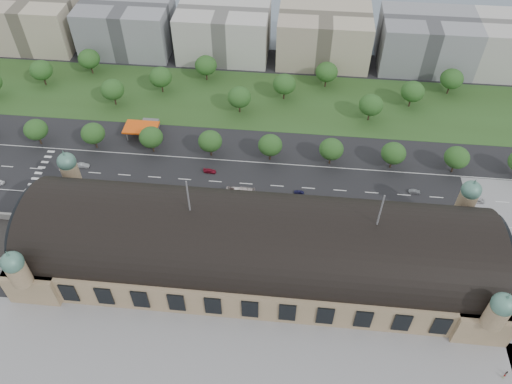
# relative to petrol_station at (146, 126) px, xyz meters

# --- Properties ---
(ground) EXTENTS (900.00, 900.00, 0.00)m
(ground) POSITION_rel_petrol_station_xyz_m (53.91, -65.28, -2.95)
(ground) COLOR black
(ground) RESTS_ON ground
(station) EXTENTS (150.00, 48.40, 44.30)m
(station) POSITION_rel_petrol_station_xyz_m (53.91, -65.28, 7.33)
(station) COLOR #9F8363
(station) RESTS_ON ground
(road_slab) EXTENTS (260.00, 26.00, 0.10)m
(road_slab) POSITION_rel_petrol_station_xyz_m (33.91, -27.28, -2.95)
(road_slab) COLOR black
(road_slab) RESTS_ON ground
(grass_belt) EXTENTS (300.00, 45.00, 0.10)m
(grass_belt) POSITION_rel_petrol_station_xyz_m (38.91, 27.72, -2.95)
(grass_belt) COLOR #2A481C
(grass_belt) RESTS_ON ground
(petrol_station) EXTENTS (14.00, 13.00, 5.05)m
(petrol_station) POSITION_rel_petrol_station_xyz_m (0.00, 0.00, 0.00)
(petrol_station) COLOR #EB4F0D
(petrol_station) RESTS_ON ground
(office_1) EXTENTS (45.00, 32.00, 24.00)m
(office_1) POSITION_rel_petrol_station_xyz_m (-76.09, 67.72, 9.05)
(office_1) COLOR #AFA489
(office_1) RESTS_ON ground
(office_2) EXTENTS (45.00, 32.00, 24.00)m
(office_2) POSITION_rel_petrol_station_xyz_m (-26.09, 67.72, 9.05)
(office_2) COLOR gray
(office_2) RESTS_ON ground
(office_3) EXTENTS (45.00, 32.00, 24.00)m
(office_3) POSITION_rel_petrol_station_xyz_m (23.91, 67.72, 9.05)
(office_3) COLOR #BAB7B0
(office_3) RESTS_ON ground
(office_4) EXTENTS (45.00, 32.00, 24.00)m
(office_4) POSITION_rel_petrol_station_xyz_m (73.91, 67.72, 9.05)
(office_4) COLOR #AFA489
(office_4) RESTS_ON ground
(office_5) EXTENTS (45.00, 32.00, 24.00)m
(office_5) POSITION_rel_petrol_station_xyz_m (123.91, 67.72, 9.05)
(office_5) COLOR gray
(office_5) RESTS_ON ground
(tree_row_1) EXTENTS (9.60, 9.60, 11.52)m
(tree_row_1) POSITION_rel_petrol_station_xyz_m (-42.09, -12.28, 4.48)
(tree_row_1) COLOR #2D2116
(tree_row_1) RESTS_ON ground
(tree_row_2) EXTENTS (9.60, 9.60, 11.52)m
(tree_row_2) POSITION_rel_petrol_station_xyz_m (-18.09, -12.28, 4.48)
(tree_row_2) COLOR #2D2116
(tree_row_2) RESTS_ON ground
(tree_row_3) EXTENTS (9.60, 9.60, 11.52)m
(tree_row_3) POSITION_rel_petrol_station_xyz_m (5.91, -12.28, 4.48)
(tree_row_3) COLOR #2D2116
(tree_row_3) RESTS_ON ground
(tree_row_4) EXTENTS (9.60, 9.60, 11.52)m
(tree_row_4) POSITION_rel_petrol_station_xyz_m (29.91, -12.28, 4.48)
(tree_row_4) COLOR #2D2116
(tree_row_4) RESTS_ON ground
(tree_row_5) EXTENTS (9.60, 9.60, 11.52)m
(tree_row_5) POSITION_rel_petrol_station_xyz_m (53.91, -12.28, 4.48)
(tree_row_5) COLOR #2D2116
(tree_row_5) RESTS_ON ground
(tree_row_6) EXTENTS (9.60, 9.60, 11.52)m
(tree_row_6) POSITION_rel_petrol_station_xyz_m (77.91, -12.28, 4.48)
(tree_row_6) COLOR #2D2116
(tree_row_6) RESTS_ON ground
(tree_row_7) EXTENTS (9.60, 9.60, 11.52)m
(tree_row_7) POSITION_rel_petrol_station_xyz_m (101.91, -12.28, 4.48)
(tree_row_7) COLOR #2D2116
(tree_row_7) RESTS_ON ground
(tree_row_8) EXTENTS (9.60, 9.60, 11.52)m
(tree_row_8) POSITION_rel_petrol_station_xyz_m (125.91, -12.28, 4.48)
(tree_row_8) COLOR #2D2116
(tree_row_8) RESTS_ON ground
(tree_belt_1) EXTENTS (10.40, 10.40, 12.48)m
(tree_belt_1) POSITION_rel_petrol_station_xyz_m (-57.09, 29.72, 5.10)
(tree_belt_1) COLOR #2D2116
(tree_belt_1) RESTS_ON ground
(tree_belt_2) EXTENTS (10.40, 10.40, 12.48)m
(tree_belt_2) POSITION_rel_petrol_station_xyz_m (-38.09, 41.72, 5.10)
(tree_belt_2) COLOR #2D2116
(tree_belt_2) RESTS_ON ground
(tree_belt_3) EXTENTS (10.40, 10.40, 12.48)m
(tree_belt_3) POSITION_rel_petrol_station_xyz_m (-19.09, 17.72, 5.10)
(tree_belt_3) COLOR #2D2116
(tree_belt_3) RESTS_ON ground
(tree_belt_4) EXTENTS (10.40, 10.40, 12.48)m
(tree_belt_4) POSITION_rel_petrol_station_xyz_m (-0.09, 29.72, 5.10)
(tree_belt_4) COLOR #2D2116
(tree_belt_4) RESTS_ON ground
(tree_belt_5) EXTENTS (10.40, 10.40, 12.48)m
(tree_belt_5) POSITION_rel_petrol_station_xyz_m (18.91, 41.72, 5.10)
(tree_belt_5) COLOR #2D2116
(tree_belt_5) RESTS_ON ground
(tree_belt_6) EXTENTS (10.40, 10.40, 12.48)m
(tree_belt_6) POSITION_rel_petrol_station_xyz_m (37.91, 17.72, 5.10)
(tree_belt_6) COLOR #2D2116
(tree_belt_6) RESTS_ON ground
(tree_belt_7) EXTENTS (10.40, 10.40, 12.48)m
(tree_belt_7) POSITION_rel_petrol_station_xyz_m (56.91, 29.72, 5.10)
(tree_belt_7) COLOR #2D2116
(tree_belt_7) RESTS_ON ground
(tree_belt_8) EXTENTS (10.40, 10.40, 12.48)m
(tree_belt_8) POSITION_rel_petrol_station_xyz_m (75.91, 41.72, 5.10)
(tree_belt_8) COLOR #2D2116
(tree_belt_8) RESTS_ON ground
(tree_belt_9) EXTENTS (10.40, 10.40, 12.48)m
(tree_belt_9) POSITION_rel_petrol_station_xyz_m (94.91, 17.72, 5.10)
(tree_belt_9) COLOR #2D2116
(tree_belt_9) RESTS_ON ground
(tree_belt_10) EXTENTS (10.40, 10.40, 12.48)m
(tree_belt_10) POSITION_rel_petrol_station_xyz_m (113.91, 29.72, 5.10)
(tree_belt_10) COLOR #2D2116
(tree_belt_10) RESTS_ON ground
(tree_belt_11) EXTENTS (10.40, 10.40, 12.48)m
(tree_belt_11) POSITION_rel_petrol_station_xyz_m (132.91, 41.72, 5.10)
(tree_belt_11) COLOR #2D2116
(tree_belt_11) RESTS_ON ground
(traffic_car_1) EXTENTS (5.00, 1.83, 1.64)m
(traffic_car_1) POSITION_rel_petrol_station_xyz_m (-19.75, -24.36, -2.13)
(traffic_car_1) COLOR #93969B
(traffic_car_1) RESTS_ON ground
(traffic_car_2) EXTENTS (5.64, 2.90, 1.52)m
(traffic_car_2) POSITION_rel_petrol_station_xyz_m (-1.33, -34.18, -2.19)
(traffic_car_2) COLOR black
(traffic_car_2) RESTS_ON ground
(traffic_car_3) EXTENTS (5.07, 2.27, 1.44)m
(traffic_car_3) POSITION_rel_petrol_station_xyz_m (30.98, -22.36, -2.23)
(traffic_car_3) COLOR maroon
(traffic_car_3) RESTS_ON ground
(traffic_car_4) EXTENTS (3.90, 1.86, 1.29)m
(traffic_car_4) POSITION_rel_petrol_station_xyz_m (66.38, -30.27, -2.31)
(traffic_car_4) COLOR #171742
(traffic_car_4) RESTS_ON ground
(traffic_car_5) EXTENTS (4.31, 1.66, 1.40)m
(traffic_car_5) POSITION_rel_petrol_station_xyz_m (109.84, -25.74, -2.25)
(traffic_car_5) COLOR slate
(traffic_car_5) RESTS_ON ground
(traffic_car_6) EXTENTS (4.68, 2.24, 1.29)m
(traffic_car_6) POSITION_rel_petrol_station_xyz_m (132.67, -28.03, -2.31)
(traffic_car_6) COLOR #BEBDC0
(traffic_car_6) RESTS_ON ground
(parked_car_0) EXTENTS (4.69, 2.98, 1.46)m
(parked_car_0) POSITION_rel_petrol_station_xyz_m (-11.06, -42.21, -2.22)
(parked_car_0) COLOR black
(parked_car_0) RESTS_ON ground
(parked_car_1) EXTENTS (5.99, 5.47, 1.55)m
(parked_car_1) POSITION_rel_petrol_station_xyz_m (7.25, -44.28, -2.17)
(parked_car_1) COLOR maroon
(parked_car_1) RESTS_ON ground
(parked_car_2) EXTENTS (4.69, 3.76, 1.27)m
(parked_car_2) POSITION_rel_petrol_station_xyz_m (10.92, -44.28, -2.31)
(parked_car_2) COLOR #1D1948
(parked_car_2) RESTS_ON ground
(parked_car_3) EXTENTS (4.35, 3.75, 1.41)m
(parked_car_3) POSITION_rel_petrol_station_xyz_m (18.09, -44.28, -2.24)
(parked_car_3) COLOR #585960
(parked_car_3) RESTS_ON ground
(parked_car_4) EXTENTS (4.66, 3.39, 1.46)m
(parked_car_4) POSITION_rel_petrol_station_xyz_m (7.62, -40.28, -2.22)
(parked_car_4) COLOR white
(parked_car_4) RESTS_ON ground
(parked_car_5) EXTENTS (6.15, 5.59, 1.59)m
(parked_car_5) POSITION_rel_petrol_station_xyz_m (22.68, -44.18, -2.15)
(parked_car_5) COLOR gray
(parked_car_5) RESTS_ON ground
(parked_car_6) EXTENTS (5.87, 4.01, 1.58)m
(parked_car_6) POSITION_rel_petrol_station_xyz_m (8.92, -42.16, -2.16)
(parked_car_6) COLOR black
(parked_car_6) RESTS_ON ground
(bus_west) EXTENTS (12.27, 3.51, 3.38)m
(bus_west) POSITION_rel_petrol_station_xyz_m (61.20, -37.60, -1.26)
(bus_west) COLOR #AA3B1B
(bus_west) RESTS_ON ground
(bus_mid) EXTENTS (11.15, 2.87, 3.09)m
(bus_mid) POSITION_rel_petrol_station_xyz_m (44.57, -33.28, -1.41)
(bus_mid) COLOR silver
(bus_mid) RESTS_ON ground
(bus_east) EXTENTS (12.17, 3.29, 3.36)m
(bus_east) POSITION_rel_petrol_station_xyz_m (77.42, -38.01, -1.27)
(bus_east) COLOR silver
(bus_east) RESTS_ON ground
(pedestrian_0) EXTENTS (0.93, 0.58, 1.82)m
(pedestrian_0) POSITION_rel_petrol_station_xyz_m (125.90, -96.12, -2.04)
(pedestrian_0) COLOR gray
(pedestrian_0) RESTS_ON ground
(pedestrian_2) EXTENTS (0.65, 0.94, 1.77)m
(pedestrian_2) POSITION_rel_petrol_station_xyz_m (126.88, -95.02, -2.06)
(pedestrian_2) COLOR gray
(pedestrian_2) RESTS_ON ground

